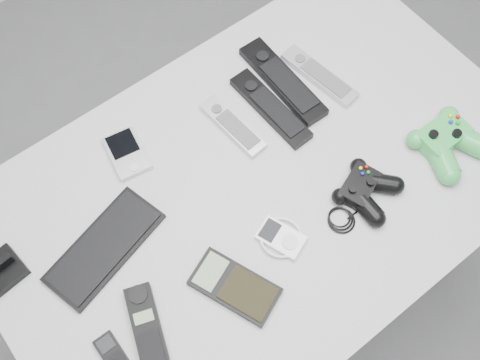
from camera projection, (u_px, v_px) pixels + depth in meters
floor at (272, 293)px, 1.93m from camera, size 3.50×3.50×0.00m
desk at (262, 195)px, 1.28m from camera, size 1.20×0.77×0.80m
pda_keyboard at (104, 247)px, 1.15m from camera, size 0.28×0.17×0.02m
pda at (127, 153)px, 1.24m from camera, size 0.09×0.13×0.02m
remote_silver_a at (233, 126)px, 1.27m from camera, size 0.06×0.18×0.02m
remote_black_a at (270, 108)px, 1.29m from camera, size 0.06×0.23×0.02m
remote_black_b at (283, 80)px, 1.32m from camera, size 0.07×0.26×0.03m
remote_silver_b at (319, 75)px, 1.33m from camera, size 0.08×0.21×0.02m
mobile_phone at (113, 355)px, 1.05m from camera, size 0.04×0.09×0.01m
cordless_handset at (147, 328)px, 1.07m from camera, size 0.10×0.18×0.03m
calculator at (235, 286)px, 1.11m from camera, size 0.15×0.19×0.02m
mp3_player at (281, 238)px, 1.15m from camera, size 0.12×0.12×0.02m
controller_black at (365, 189)px, 1.19m from camera, size 0.25×0.20×0.04m
controller_green at (448, 140)px, 1.23m from camera, size 0.16×0.17×0.05m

